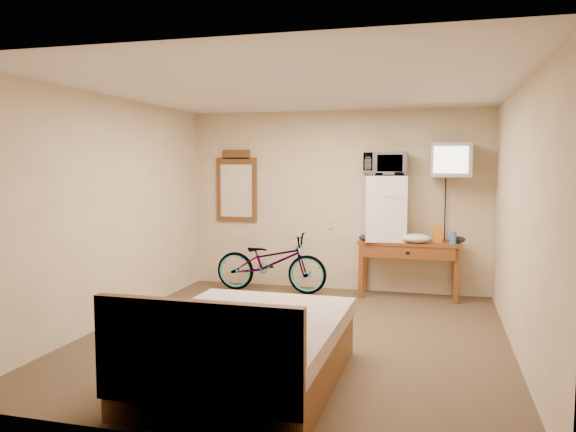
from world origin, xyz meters
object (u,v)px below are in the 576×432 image
object	(u,v)px
mini_fridge	(385,208)
crt_television	(451,160)
wall_mirror	(237,187)
bicycle	(271,262)
desk	(409,251)
bed	(243,350)
blue_cup	(453,238)
microwave	(385,164)

from	to	relation	value
mini_fridge	crt_television	distance (m)	1.04
wall_mirror	bicycle	size ratio (longest dim) A/B	0.66
desk	bed	distance (m)	3.57
desk	blue_cup	world-z (taller)	blue_cup
mini_fridge	crt_television	world-z (taller)	crt_television
wall_mirror	desk	bearing A→B (deg)	-6.22
bicycle	bed	distance (m)	3.35
bed	mini_fridge	bearing A→B (deg)	77.25
blue_cup	bicycle	world-z (taller)	blue_cup
bed	microwave	bearing A→B (deg)	77.25
bicycle	wall_mirror	bearing A→B (deg)	58.74
microwave	wall_mirror	bearing A→B (deg)	169.98
wall_mirror	bicycle	xyz separation A→B (m)	(0.64, -0.39, -1.02)
mini_fridge	bicycle	size ratio (longest dim) A/B	0.55
mini_fridge	crt_television	xyz separation A→B (m)	(0.82, -0.03, 0.63)
blue_cup	bed	distance (m)	3.75
mini_fridge	wall_mirror	xyz separation A→B (m)	(-2.17, 0.22, 0.25)
mini_fridge	microwave	size ratio (longest dim) A/B	1.53
microwave	crt_television	xyz separation A→B (m)	(0.82, -0.03, 0.05)
desk	wall_mirror	size ratio (longest dim) A/B	1.27
crt_television	bicycle	world-z (taller)	crt_television
mini_fridge	bed	distance (m)	3.63
desk	crt_television	xyz separation A→B (m)	(0.50, 0.02, 1.19)
mini_fridge	bed	bearing A→B (deg)	-102.75
mini_fridge	wall_mirror	size ratio (longest dim) A/B	0.83
wall_mirror	microwave	bearing A→B (deg)	-5.84
desk	crt_television	bearing A→B (deg)	2.26
desk	blue_cup	xyz separation A→B (m)	(0.55, -0.06, 0.20)
crt_television	wall_mirror	xyz separation A→B (m)	(-2.99, 0.25, -0.38)
microwave	blue_cup	bearing A→B (deg)	-11.44
bicycle	bed	world-z (taller)	bed
wall_mirror	bicycle	world-z (taller)	wall_mirror
blue_cup	bicycle	distance (m)	2.44
microwave	wall_mirror	xyz separation A→B (m)	(-2.17, 0.22, -0.33)
crt_television	bicycle	bearing A→B (deg)	-176.55
microwave	bicycle	xyz separation A→B (m)	(-1.53, -0.17, -1.35)
desk	microwave	xyz separation A→B (m)	(-0.32, 0.05, 1.14)
crt_television	bed	size ratio (longest dim) A/B	0.30
microwave	blue_cup	xyz separation A→B (m)	(0.88, -0.11, -0.94)
blue_cup	mini_fridge	bearing A→B (deg)	172.75
wall_mirror	bed	distance (m)	4.07
mini_fridge	wall_mirror	distance (m)	2.19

